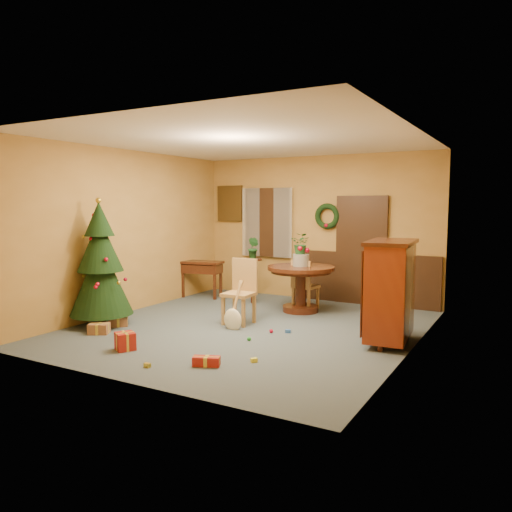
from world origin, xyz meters
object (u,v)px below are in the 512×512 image
Objects in this scene: christmas_tree at (101,265)px; sideboard at (390,289)px; chair_near at (241,289)px; writing_desk at (202,270)px; dining_table at (301,280)px.

christmas_tree is 4.47m from sideboard.
chair_near is 2.28m from christmas_tree.
chair_near is at bearing 179.73° from sideboard.
christmas_tree reaches higher than chair_near.
dining_table is at bearing -6.44° from writing_desk.
dining_table is at bearing 68.62° from chair_near.
sideboard reaches higher than dining_table.
writing_desk is at bearing 90.00° from christmas_tree.
chair_near is 0.51× the size of christmas_tree.
chair_near is (-0.49, -1.26, -0.02)m from dining_table.
sideboard is (4.30, 1.22, -0.20)m from christmas_tree.
christmas_tree reaches higher than sideboard.
christmas_tree reaches higher than writing_desk.
dining_table is 1.32× the size of writing_desk.
christmas_tree is 2.79m from writing_desk.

